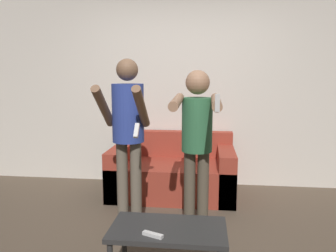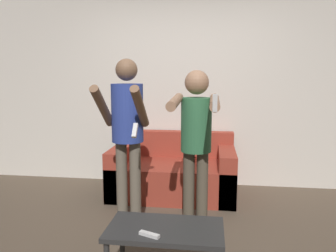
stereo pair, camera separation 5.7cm
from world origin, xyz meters
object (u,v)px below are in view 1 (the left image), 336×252
object	(u,v)px
person_standing_right	(197,133)
remote_on_table	(153,235)
coffee_table	(168,234)
couch	(173,173)
person_standing_left	(128,126)

from	to	relation	value
person_standing_right	remote_on_table	distance (m)	1.13
person_standing_right	coffee_table	distance (m)	1.03
coffee_table	remote_on_table	bearing A→B (deg)	-120.56
coffee_table	person_standing_right	bearing A→B (deg)	77.89
couch	coffee_table	bearing A→B (deg)	-85.09
remote_on_table	person_standing_right	bearing A→B (deg)	74.74
person_standing_left	coffee_table	distance (m)	1.16
person_standing_left	person_standing_right	xyz separation A→B (m)	(0.66, -0.01, -0.05)
remote_on_table	person_standing_left	bearing A→B (deg)	112.25
couch	person_standing_right	distance (m)	1.28
coffee_table	remote_on_table	world-z (taller)	remote_on_table
person_standing_right	remote_on_table	bearing A→B (deg)	-105.26
person_standing_left	coffee_table	xyz separation A→B (m)	(0.49, -0.83, -0.66)
couch	remote_on_table	world-z (taller)	couch
person_standing_left	coffee_table	bearing A→B (deg)	-59.49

